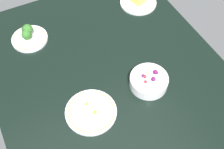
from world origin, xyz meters
The scene contains 5 objects.
dining_table centered at (0.00, 0.00, 2.00)cm, with size 135.39×105.71×4.00cm, color black.
bowl_berries centered at (11.19, 12.83, 6.93)cm, with size 17.32×17.32×7.14cm.
plate_eggs centered at (12.74, -16.36, 4.94)cm, with size 22.04×22.04×4.43cm.
plate_cheese centered at (-39.44, 36.42, 5.16)cm, with size 20.43×20.43×4.97cm.
plate_broccoli centered at (-40.04, -26.96, 6.46)cm, with size 18.14×18.14×8.69cm.
Camera 1 is at (71.52, -35.91, 114.80)cm, focal length 47.30 mm.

